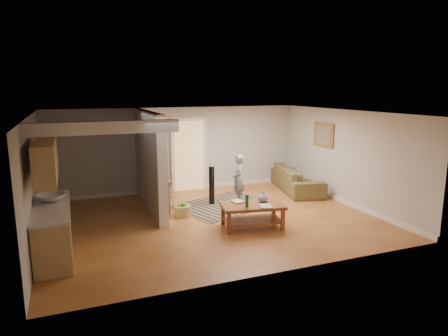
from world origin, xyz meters
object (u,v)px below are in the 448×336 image
Objects in this scene: speaker_left at (212,186)px; child at (238,203)px; toddler at (162,194)px; sofa at (297,190)px; tv_console at (160,180)px; speaker_right at (161,186)px; toy_basket at (183,210)px; coffee_table at (253,209)px.

child is at bearing -35.49° from speaker_left.
speaker_left is at bearing 146.87° from toddler.
child is at bearing 118.65° from sofa.
tv_console is (-4.24, -0.29, 0.75)m from sofa.
speaker_right reaches higher than child.
child is (1.69, 0.54, -0.15)m from toy_basket.
toddler is at bearing 109.63° from coffee_table.
speaker_right reaches higher than speaker_left.
toy_basket is 0.51× the size of toddler.
tv_console reaches higher than toy_basket.
tv_console is at bearing 126.25° from coffee_table.
sofa is 4.04m from toddler.
coffee_table is 1.95m from child.
speaker_right is at bearing -88.49° from child.
speaker_left is 0.88m from child.
speaker_left is (-0.25, 2.01, 0.10)m from coffee_table.
sofa is at bearing 16.47° from toy_basket.
child is at bearing 17.76° from toy_basket.
toy_basket is at bearing -167.56° from speaker_left.
coffee_table reaches higher than sofa.
sofa is at bearing 3.31° from speaker_right.
tv_console reaches higher than coffee_table.
sofa is at bearing 42.87° from coffee_table.
toy_basket is 1.78m from child.
sofa is 4.31m from tv_console.
child is (2.00, -0.36, -0.57)m from speaker_right.
speaker_right is at bearing 99.86° from toddler.
tv_console is 3.33× the size of toy_basket.
child is (-2.21, -0.61, 0.00)m from sofa.
toddler is (-1.69, 1.66, 0.00)m from child.
tv_console reaches higher than child.
toy_basket is (-1.00, -0.70, -0.36)m from speaker_left.
tv_console is at bearing 99.10° from toddler.
speaker_right reaches higher than coffee_table.
tv_console is 1.71× the size of toddler.
toy_basket is (-1.25, 1.31, -0.27)m from coffee_table.
coffee_table is 1.44× the size of speaker_left.
coffee_table is at bearing -1.74° from child.
sofa is 2.29m from child.
child is (2.03, -0.32, -0.75)m from tv_console.
toddler is (0.00, 2.20, -0.15)m from toy_basket.
tv_console is at bearing 107.16° from sofa.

